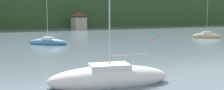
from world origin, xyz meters
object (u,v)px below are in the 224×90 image
sailboat_mid_6 (110,78)px  sailboat_far_4 (206,36)px  sailboat_far_2 (48,42)px  shore_building_central (79,20)px  mooring_buoy_near (153,40)px

sailboat_mid_6 → sailboat_far_4: bearing=-133.2°
sailboat_far_2 → shore_building_central: bearing=-75.5°
shore_building_central → sailboat_far_2: bearing=-114.3°
sailboat_far_4 → sailboat_mid_6: 42.45m
mooring_buoy_near → shore_building_central: bearing=89.0°
sailboat_mid_6 → mooring_buoy_near: size_ratio=19.63×
shore_building_central → sailboat_far_4: size_ratio=0.74×
sailboat_far_4 → sailboat_far_2: bearing=31.3°
sailboat_far_2 → mooring_buoy_near: bearing=-143.1°
sailboat_far_2 → mooring_buoy_near: (20.16, -0.70, -0.36)m
sailboat_far_2 → sailboat_far_4: 33.13m
sailboat_far_2 → mooring_buoy_near: sailboat_far_2 is taller
sailboat_far_2 → mooring_buoy_near: 20.18m
shore_building_central → sailboat_mid_6: size_ratio=0.58×
sailboat_far_4 → sailboat_mid_6: size_ratio=0.78×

